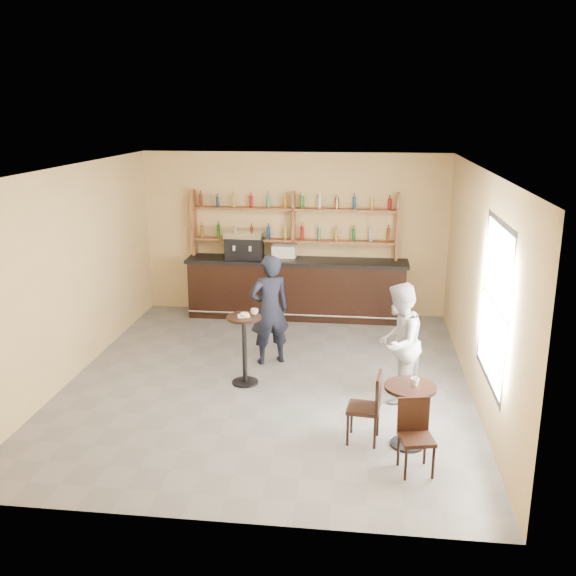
# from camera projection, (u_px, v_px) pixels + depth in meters

# --- Properties ---
(floor) EXTENTS (7.00, 7.00, 0.00)m
(floor) POSITION_uv_depth(u_px,v_px,m) (269.00, 380.00, 9.79)
(floor) COLOR slate
(floor) RESTS_ON ground
(ceiling) EXTENTS (7.00, 7.00, 0.00)m
(ceiling) POSITION_uv_depth(u_px,v_px,m) (267.00, 168.00, 8.93)
(ceiling) COLOR white
(ceiling) RESTS_ON wall_back
(wall_back) EXTENTS (7.00, 0.00, 7.00)m
(wall_back) POSITION_uv_depth(u_px,v_px,m) (294.00, 234.00, 12.70)
(wall_back) COLOR #DCB97D
(wall_back) RESTS_ON floor
(wall_front) EXTENTS (7.00, 0.00, 7.00)m
(wall_front) POSITION_uv_depth(u_px,v_px,m) (212.00, 374.00, 6.01)
(wall_front) COLOR #DCB97D
(wall_front) RESTS_ON floor
(wall_left) EXTENTS (0.00, 7.00, 7.00)m
(wall_left) POSITION_uv_depth(u_px,v_px,m) (72.00, 273.00, 9.70)
(wall_left) COLOR #DCB97D
(wall_left) RESTS_ON floor
(wall_right) EXTENTS (0.00, 7.00, 7.00)m
(wall_right) POSITION_uv_depth(u_px,v_px,m) (479.00, 286.00, 9.01)
(wall_right) COLOR #DCB97D
(wall_right) RESTS_ON floor
(window_pane) EXTENTS (0.00, 2.00, 2.00)m
(window_pane) POSITION_uv_depth(u_px,v_px,m) (495.00, 304.00, 7.84)
(window_pane) COLOR white
(window_pane) RESTS_ON wall_right
(window_frame) EXTENTS (0.04, 1.70, 2.10)m
(window_frame) POSITION_uv_depth(u_px,v_px,m) (494.00, 304.00, 7.84)
(window_frame) COLOR black
(window_frame) RESTS_ON wall_right
(shelf_unit) EXTENTS (4.00, 0.26, 1.40)m
(shelf_unit) POSITION_uv_depth(u_px,v_px,m) (294.00, 225.00, 12.52)
(shelf_unit) COLOR brown
(shelf_unit) RESTS_ON wall_back
(liquor_bottles) EXTENTS (3.68, 0.10, 1.00)m
(liquor_bottles) POSITION_uv_depth(u_px,v_px,m) (294.00, 216.00, 12.48)
(liquor_bottles) COLOR #8C5919
(liquor_bottles) RESTS_ON shelf_unit
(bar_counter) EXTENTS (4.31, 0.84, 1.17)m
(bar_counter) POSITION_uv_depth(u_px,v_px,m) (297.00, 288.00, 12.63)
(bar_counter) COLOR black
(bar_counter) RESTS_ON floor
(espresso_machine) EXTENTS (0.76, 0.51, 0.52)m
(espresso_machine) POSITION_uv_depth(u_px,v_px,m) (244.00, 245.00, 12.52)
(espresso_machine) COLOR black
(espresso_machine) RESTS_ON bar_counter
(pastry_case) EXTENTS (0.53, 0.45, 0.28)m
(pastry_case) POSITION_uv_depth(u_px,v_px,m) (284.00, 252.00, 12.47)
(pastry_case) COLOR silver
(pastry_case) RESTS_ON bar_counter
(pedestal_table) EXTENTS (0.62, 0.62, 1.06)m
(pedestal_table) POSITION_uv_depth(u_px,v_px,m) (245.00, 350.00, 9.55)
(pedestal_table) COLOR black
(pedestal_table) RESTS_ON floor
(napkin) EXTENTS (0.21, 0.21, 0.00)m
(napkin) POSITION_uv_depth(u_px,v_px,m) (244.00, 316.00, 9.40)
(napkin) COLOR white
(napkin) RESTS_ON pedestal_table
(donut) EXTENTS (0.16, 0.16, 0.05)m
(donut) POSITION_uv_depth(u_px,v_px,m) (244.00, 315.00, 9.39)
(donut) COLOR #CD844B
(donut) RESTS_ON napkin
(cup_pedestal) EXTENTS (0.13, 0.13, 0.09)m
(cup_pedestal) POSITION_uv_depth(u_px,v_px,m) (254.00, 312.00, 9.47)
(cup_pedestal) COLOR white
(cup_pedestal) RESTS_ON pedestal_table
(man_main) EXTENTS (0.78, 0.68, 1.80)m
(man_main) POSITION_uv_depth(u_px,v_px,m) (270.00, 310.00, 10.26)
(man_main) COLOR black
(man_main) RESTS_ON floor
(cafe_table) EXTENTS (0.73, 0.73, 0.80)m
(cafe_table) POSITION_uv_depth(u_px,v_px,m) (409.00, 416.00, 7.80)
(cafe_table) COLOR black
(cafe_table) RESTS_ON floor
(cup_cafe) EXTENTS (0.12, 0.12, 0.10)m
(cup_cafe) POSITION_uv_depth(u_px,v_px,m) (415.00, 382.00, 7.68)
(cup_cafe) COLOR white
(cup_cafe) RESTS_ON cafe_table
(chair_west) EXTENTS (0.43, 0.43, 0.90)m
(chair_west) POSITION_uv_depth(u_px,v_px,m) (363.00, 407.00, 7.90)
(chair_west) COLOR black
(chair_west) RESTS_ON floor
(chair_south) EXTENTS (0.44, 0.44, 0.85)m
(chair_south) POSITION_uv_depth(u_px,v_px,m) (417.00, 438.00, 7.22)
(chair_south) COLOR black
(chair_south) RESTS_ON floor
(patron_second) EXTENTS (0.89, 1.00, 1.71)m
(patron_second) POSITION_uv_depth(u_px,v_px,m) (399.00, 343.00, 8.94)
(patron_second) COLOR #A1A1A6
(patron_second) RESTS_ON floor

